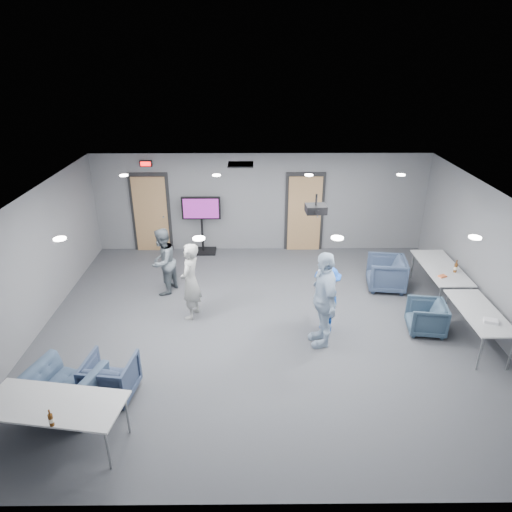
{
  "coord_description": "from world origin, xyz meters",
  "views": [
    {
      "loc": [
        -0.23,
        -7.89,
        5.18
      ],
      "look_at": [
        -0.15,
        0.84,
        1.2
      ],
      "focal_mm": 32.0,
      "sensor_mm": 36.0,
      "label": 1
    }
  ],
  "objects_px": {
    "person_b": "(163,262)",
    "table_front_left": "(54,406)",
    "chair_front_a": "(111,377)",
    "tv_stand": "(202,222)",
    "chair_right_b": "(426,317)",
    "bottle_front": "(51,420)",
    "table_right_b": "(479,313)",
    "bottle_right": "(456,268)",
    "person_d": "(326,300)",
    "chair_front_b": "(64,391)",
    "person_a": "(190,281)",
    "chair_right_a": "(386,273)",
    "person_c": "(323,299)",
    "table_right_a": "(441,268)",
    "projector": "(316,209)"
  },
  "relations": [
    {
      "from": "person_b",
      "to": "table_front_left",
      "type": "height_order",
      "value": "person_b"
    },
    {
      "from": "chair_front_a",
      "to": "tv_stand",
      "type": "bearing_deg",
      "value": -91.63
    },
    {
      "from": "chair_right_b",
      "to": "bottle_front",
      "type": "bearing_deg",
      "value": -54.15
    },
    {
      "from": "table_right_b",
      "to": "tv_stand",
      "type": "bearing_deg",
      "value": 51.93
    },
    {
      "from": "table_right_b",
      "to": "bottle_right",
      "type": "height_order",
      "value": "bottle_right"
    },
    {
      "from": "person_d",
      "to": "chair_front_b",
      "type": "bearing_deg",
      "value": -68.91
    },
    {
      "from": "person_b",
      "to": "bottle_right",
      "type": "xyz_separation_m",
      "value": [
        6.46,
        -0.49,
        0.06
      ]
    },
    {
      "from": "person_a",
      "to": "chair_right_a",
      "type": "distance_m",
      "value": 4.59
    },
    {
      "from": "person_b",
      "to": "person_c",
      "type": "bearing_deg",
      "value": 78.78
    },
    {
      "from": "table_right_a",
      "to": "table_right_b",
      "type": "xyz_separation_m",
      "value": [
        -0.0,
        -1.9,
        -0.01
      ]
    },
    {
      "from": "person_c",
      "to": "table_front_left",
      "type": "distance_m",
      "value": 4.76
    },
    {
      "from": "chair_front_b",
      "to": "bottle_front",
      "type": "distance_m",
      "value": 1.21
    },
    {
      "from": "chair_front_b",
      "to": "tv_stand",
      "type": "height_order",
      "value": "tv_stand"
    },
    {
      "from": "chair_right_a",
      "to": "person_a",
      "type": "bearing_deg",
      "value": -66.86
    },
    {
      "from": "person_a",
      "to": "table_right_b",
      "type": "xyz_separation_m",
      "value": [
        5.5,
        -1.05,
        -0.15
      ]
    },
    {
      "from": "person_b",
      "to": "projector",
      "type": "xyz_separation_m",
      "value": [
        3.25,
        -1.11,
        1.62
      ]
    },
    {
      "from": "person_b",
      "to": "chair_right_a",
      "type": "height_order",
      "value": "person_b"
    },
    {
      "from": "person_c",
      "to": "chair_right_b",
      "type": "xyz_separation_m",
      "value": [
        2.13,
        0.35,
        -0.62
      ]
    },
    {
      "from": "table_front_left",
      "to": "tv_stand",
      "type": "height_order",
      "value": "tv_stand"
    },
    {
      "from": "person_a",
      "to": "tv_stand",
      "type": "bearing_deg",
      "value": -163.32
    },
    {
      "from": "bottle_right",
      "to": "projector",
      "type": "relative_size",
      "value": 0.71
    },
    {
      "from": "person_a",
      "to": "table_right_b",
      "type": "height_order",
      "value": "person_a"
    },
    {
      "from": "person_d",
      "to": "chair_right_b",
      "type": "distance_m",
      "value": 2.04
    },
    {
      "from": "bottle_front",
      "to": "bottle_right",
      "type": "relative_size",
      "value": 0.88
    },
    {
      "from": "chair_right_b",
      "to": "chair_front_a",
      "type": "distance_m",
      "value": 6.01
    },
    {
      "from": "chair_right_b",
      "to": "table_right_b",
      "type": "height_order",
      "value": "table_right_b"
    },
    {
      "from": "chair_right_a",
      "to": "table_front_left",
      "type": "distance_m",
      "value": 7.48
    },
    {
      "from": "chair_right_a",
      "to": "table_right_b",
      "type": "relative_size",
      "value": 0.5
    },
    {
      "from": "person_b",
      "to": "bottle_right",
      "type": "relative_size",
      "value": 5.38
    },
    {
      "from": "chair_front_b",
      "to": "projector",
      "type": "height_order",
      "value": "projector"
    },
    {
      "from": "person_b",
      "to": "chair_front_a",
      "type": "distance_m",
      "value": 3.51
    },
    {
      "from": "person_b",
      "to": "table_front_left",
      "type": "xyz_separation_m",
      "value": [
        -0.72,
        -4.47,
        -0.09
      ]
    },
    {
      "from": "person_d",
      "to": "bottle_right",
      "type": "height_order",
      "value": "person_d"
    },
    {
      "from": "person_b",
      "to": "chair_right_a",
      "type": "xyz_separation_m",
      "value": [
        5.16,
        0.15,
        -0.39
      ]
    },
    {
      "from": "person_a",
      "to": "table_right_a",
      "type": "relative_size",
      "value": 0.88
    },
    {
      "from": "projector",
      "to": "person_a",
      "type": "bearing_deg",
      "value": 175.32
    },
    {
      "from": "chair_right_a",
      "to": "table_right_a",
      "type": "xyz_separation_m",
      "value": [
        1.1,
        -0.36,
        0.3
      ]
    },
    {
      "from": "table_front_left",
      "to": "chair_right_b",
      "type": "bearing_deg",
      "value": 32.96
    },
    {
      "from": "chair_front_a",
      "to": "person_c",
      "type": "bearing_deg",
      "value": -150.58
    },
    {
      "from": "chair_right_a",
      "to": "table_front_left",
      "type": "relative_size",
      "value": 0.42
    },
    {
      "from": "table_right_b",
      "to": "tv_stand",
      "type": "xyz_separation_m",
      "value": [
        -5.6,
        4.39,
        0.22
      ]
    },
    {
      "from": "chair_front_a",
      "to": "bottle_front",
      "type": "xyz_separation_m",
      "value": [
        -0.31,
        -1.4,
        0.47
      ]
    },
    {
      "from": "person_c",
      "to": "table_right_a",
      "type": "xyz_separation_m",
      "value": [
        2.91,
        1.8,
        -0.26
      ]
    },
    {
      "from": "person_b",
      "to": "chair_right_a",
      "type": "relative_size",
      "value": 1.83
    },
    {
      "from": "person_c",
      "to": "chair_front_a",
      "type": "bearing_deg",
      "value": -75.89
    },
    {
      "from": "person_d",
      "to": "chair_right_b",
      "type": "xyz_separation_m",
      "value": [
        2.0,
        -0.04,
        -0.38
      ]
    },
    {
      "from": "table_right_a",
      "to": "chair_right_a",
      "type": "bearing_deg",
      "value": 72.04
    },
    {
      "from": "person_a",
      "to": "chair_right_a",
      "type": "height_order",
      "value": "person_a"
    },
    {
      "from": "table_right_b",
      "to": "bottle_front",
      "type": "bearing_deg",
      "value": 111.99
    },
    {
      "from": "person_d",
      "to": "chair_right_a",
      "type": "bearing_deg",
      "value": 130.9
    }
  ]
}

